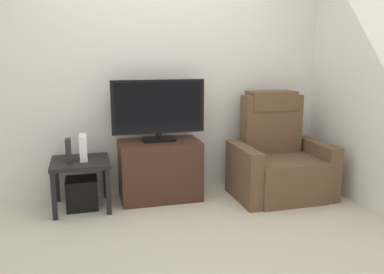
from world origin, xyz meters
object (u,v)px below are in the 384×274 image
object	(u,v)px
television	(158,109)
game_console	(83,147)
tv_stand	(160,170)
book_upright	(68,150)
side_table	(81,168)
recliner_armchair	(278,160)
subwoofer_box	(82,193)

from	to	relation	value
television	game_console	size ratio (longest dim) A/B	3.83
tv_stand	book_upright	world-z (taller)	book_upright
tv_stand	side_table	size ratio (longest dim) A/B	1.50
side_table	book_upright	world-z (taller)	book_upright
recliner_armchair	game_console	bearing A→B (deg)	164.99
subwoofer_box	game_console	world-z (taller)	game_console
recliner_armchair	subwoofer_box	xyz separation A→B (m)	(-2.00, 0.15, -0.23)
subwoofer_box	television	bearing A→B (deg)	6.03
recliner_armchair	game_console	world-z (taller)	recliner_armchair
recliner_armchair	book_upright	world-z (taller)	recliner_armchair
game_console	tv_stand	bearing A→B (deg)	4.12
recliner_armchair	side_table	world-z (taller)	recliner_armchair
tv_stand	side_table	xyz separation A→B (m)	(-0.78, -0.06, 0.09)
television	book_upright	world-z (taller)	television
side_table	subwoofer_box	distance (m)	0.25
television	book_upright	xyz separation A→B (m)	(-0.88, -0.10, -0.35)
book_upright	side_table	bearing A→B (deg)	11.31
book_upright	game_console	size ratio (longest dim) A/B	0.90
tv_stand	recliner_armchair	distance (m)	1.24
television	book_upright	bearing A→B (deg)	-173.37
recliner_armchair	subwoofer_box	bearing A→B (deg)	165.36
tv_stand	recliner_armchair	size ratio (longest dim) A/B	0.75
tv_stand	side_table	bearing A→B (deg)	-175.34
television	game_console	distance (m)	0.82
tv_stand	recliner_armchair	xyz separation A→B (m)	(1.22, -0.21, 0.07)
tv_stand	side_table	world-z (taller)	tv_stand
game_console	recliner_armchair	bearing A→B (deg)	-4.57
television	subwoofer_box	size ratio (longest dim) A/B	3.18
subwoofer_box	side_table	bearing A→B (deg)	0.00
book_upright	subwoofer_box	bearing A→B (deg)	11.31
tv_stand	television	size ratio (longest dim) A/B	0.86
television	game_console	xyz separation A→B (m)	(-0.74, -0.07, -0.33)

